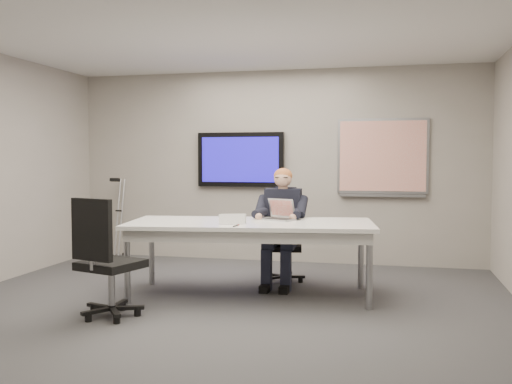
% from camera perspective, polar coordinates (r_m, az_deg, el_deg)
% --- Properties ---
extents(floor, '(6.00, 6.00, 0.02)m').
position_cam_1_polar(floor, '(5.67, -4.31, -12.14)').
color(floor, '#3C3D3F').
rests_on(floor, ground).
extents(ceiling, '(6.00, 6.00, 0.02)m').
position_cam_1_polar(ceiling, '(5.62, -4.44, 16.57)').
color(ceiling, silver).
rests_on(ceiling, wall_back).
extents(wall_back, '(6.00, 0.02, 2.80)m').
position_cam_1_polar(wall_back, '(8.38, 1.85, 2.58)').
color(wall_back, '#9A948B').
rests_on(wall_back, ground).
extents(wall_front, '(6.00, 0.02, 2.80)m').
position_cam_1_polar(wall_front, '(2.76, -23.54, 0.66)').
color(wall_front, '#9A948B').
rests_on(wall_front, ground).
extents(conference_table, '(2.79, 1.47, 0.82)m').
position_cam_1_polar(conference_table, '(6.27, -0.56, -3.85)').
color(conference_table, white).
rests_on(conference_table, ground).
extents(tv_display, '(1.30, 0.09, 0.80)m').
position_cam_1_polar(tv_display, '(8.44, -1.55, 3.26)').
color(tv_display, black).
rests_on(tv_display, wall_back).
extents(whiteboard, '(1.25, 0.08, 1.10)m').
position_cam_1_polar(whiteboard, '(8.18, 12.53, 3.39)').
color(whiteboard, gray).
rests_on(whiteboard, wall_back).
extents(office_chair_far, '(0.54, 0.54, 1.00)m').
position_cam_1_polar(office_chair_far, '(7.06, 2.77, -6.46)').
color(office_chair_far, black).
rests_on(office_chair_far, ground).
extents(office_chair_near, '(0.68, 0.68, 1.15)m').
position_cam_1_polar(office_chair_near, '(5.64, -14.62, -8.57)').
color(office_chair_near, black).
rests_on(office_chair_near, ground).
extents(seated_person, '(0.44, 0.76, 1.40)m').
position_cam_1_polar(seated_person, '(6.78, 2.45, -4.70)').
color(seated_person, '#1F2234').
rests_on(seated_person, office_chair_far).
extents(crutch, '(0.26, 0.60, 1.29)m').
position_cam_1_polar(crutch, '(9.01, -13.51, -2.39)').
color(crutch, '#AEB0B6').
rests_on(crutch, ground).
extents(laptop, '(0.39, 0.41, 0.23)m').
position_cam_1_polar(laptop, '(6.47, 2.44, -2.27)').
color(laptop, '#B9B8BB').
rests_on(laptop, conference_table).
extents(name_tent, '(0.28, 0.16, 0.11)m').
position_cam_1_polar(name_tent, '(6.05, -2.35, -2.70)').
color(name_tent, silver).
rests_on(name_tent, conference_table).
extents(pen, '(0.03, 0.16, 0.01)m').
position_cam_1_polar(pen, '(5.86, -2.00, -3.37)').
color(pen, black).
rests_on(pen, conference_table).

